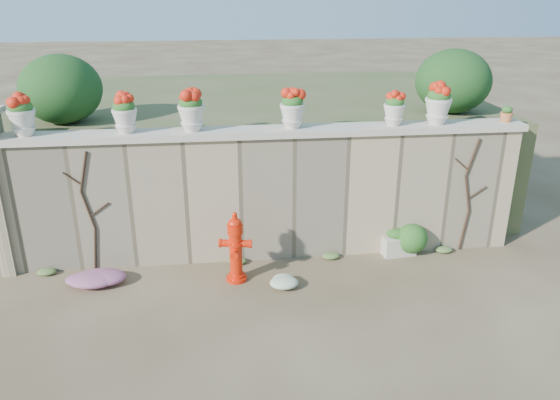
{
  "coord_description": "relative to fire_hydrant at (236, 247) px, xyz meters",
  "views": [
    {
      "loc": [
        -0.74,
        -6.18,
        4.1
      ],
      "look_at": [
        0.16,
        1.4,
        1.1
      ],
      "focal_mm": 35.0,
      "sensor_mm": 36.0,
      "label": 1
    }
  ],
  "objects": [
    {
      "name": "urn_pot_1",
      "position": [
        -1.51,
        0.8,
        1.83
      ],
      "size": [
        0.36,
        0.36,
        0.57
      ],
      "color": "beige",
      "rests_on": "wall_cap"
    },
    {
      "name": "fire_hydrant",
      "position": [
        0.0,
        0.0,
        0.0
      ],
      "size": [
        0.47,
        0.34,
        1.09
      ],
      "rotation": [
        0.0,
        0.0,
        -0.17
      ],
      "color": "red",
      "rests_on": "ground"
    },
    {
      "name": "green_shrub",
      "position": [
        2.87,
        0.51,
        -0.23
      ],
      "size": [
        0.68,
        0.61,
        0.64
      ],
      "primitive_type": "ellipsoid",
      "color": "#1E5119",
      "rests_on": "ground"
    },
    {
      "name": "ground",
      "position": [
        0.54,
        -1.0,
        -0.55
      ],
      "size": [
        80.0,
        80.0,
        0.0
      ],
      "primitive_type": "plane",
      "color": "#4B3A25",
      "rests_on": "ground"
    },
    {
      "name": "urn_pot_2",
      "position": [
        -0.56,
        0.8,
        1.86
      ],
      "size": [
        0.39,
        0.39,
        0.61
      ],
      "color": "beige",
      "rests_on": "wall_cap"
    },
    {
      "name": "urn_pot_0",
      "position": [
        -2.93,
        0.8,
        1.85
      ],
      "size": [
        0.39,
        0.39,
        0.6
      ],
      "color": "beige",
      "rests_on": "wall_cap"
    },
    {
      "name": "vine_left",
      "position": [
        -2.14,
        0.58,
        0.44
      ],
      "size": [
        0.6,
        0.04,
        1.91
      ],
      "color": "black",
      "rests_on": "ground"
    },
    {
      "name": "back_shrub_left",
      "position": [
        -2.66,
        2.0,
        2.0
      ],
      "size": [
        1.3,
        1.3,
        1.1
      ],
      "primitive_type": "ellipsoid",
      "color": "#143814",
      "rests_on": "raised_fill"
    },
    {
      "name": "white_flowers",
      "position": [
        0.65,
        -0.27,
        -0.45
      ],
      "size": [
        0.57,
        0.45,
        0.2
      ],
      "primitive_type": "ellipsoid",
      "color": "white",
      "rests_on": "ground"
    },
    {
      "name": "urn_pot_4",
      "position": [
        2.51,
        0.8,
        1.81
      ],
      "size": [
        0.33,
        0.33,
        0.52
      ],
      "color": "beige",
      "rests_on": "wall_cap"
    },
    {
      "name": "urn_pot_3",
      "position": [
        0.94,
        0.8,
        1.84
      ],
      "size": [
        0.37,
        0.37,
        0.59
      ],
      "color": "beige",
      "rests_on": "wall_cap"
    },
    {
      "name": "raised_fill",
      "position": [
        0.54,
        4.0,
        0.45
      ],
      "size": [
        9.0,
        6.0,
        2.0
      ],
      "primitive_type": "cube",
      "color": "#384C23",
      "rests_on": "ground"
    },
    {
      "name": "back_shrub_right",
      "position": [
        3.94,
        2.0,
        2.0
      ],
      "size": [
        1.3,
        1.3,
        1.1
      ],
      "primitive_type": "ellipsoid",
      "color": "#143814",
      "rests_on": "raised_fill"
    },
    {
      "name": "planter_box",
      "position": [
        2.66,
        0.55,
        -0.34
      ],
      "size": [
        0.56,
        0.36,
        0.44
      ],
      "rotation": [
        0.0,
        0.0,
        0.1
      ],
      "color": "beige",
      "rests_on": "ground"
    },
    {
      "name": "urn_pot_5",
      "position": [
        3.2,
        0.8,
        1.87
      ],
      "size": [
        0.41,
        0.41,
        0.64
      ],
      "color": "beige",
      "rests_on": "wall_cap"
    },
    {
      "name": "terracotta_pot",
      "position": [
        4.34,
        0.8,
        1.66
      ],
      "size": [
        0.2,
        0.2,
        0.24
      ],
      "color": "#BE6A3A",
      "rests_on": "wall_cap"
    },
    {
      "name": "vine_right",
      "position": [
        3.76,
        0.58,
        0.44
      ],
      "size": [
        0.6,
        0.04,
        1.91
      ],
      "color": "black",
      "rests_on": "ground"
    },
    {
      "name": "wall_cap",
      "position": [
        0.54,
        0.8,
        1.5
      ],
      "size": [
        8.1,
        0.52,
        0.1
      ],
      "primitive_type": "cube",
      "color": "beige",
      "rests_on": "stone_wall"
    },
    {
      "name": "magenta_clump",
      "position": [
        -2.12,
        0.13,
        -0.42
      ],
      "size": [
        0.92,
        0.61,
        0.25
      ],
      "primitive_type": "ellipsoid",
      "color": "#D029AC",
      "rests_on": "ground"
    },
    {
      "name": "stone_wall",
      "position": [
        0.54,
        0.8,
        0.45
      ],
      "size": [
        8.0,
        0.4,
        2.0
      ],
      "primitive_type": "cube",
      "color": "tan",
      "rests_on": "ground"
    }
  ]
}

